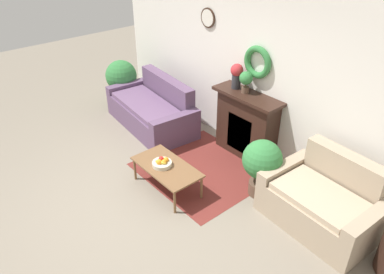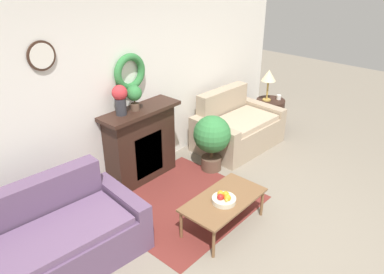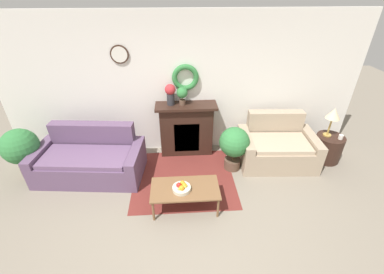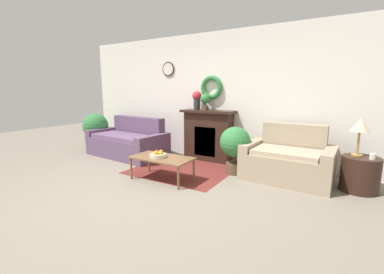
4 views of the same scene
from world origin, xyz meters
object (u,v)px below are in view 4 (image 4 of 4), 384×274
fruit_bowl (158,155)px  potted_plant_floor_by_loveseat (235,145)px  coffee_table (162,159)px  vase_on_mantel_left (197,99)px  couch_left (128,142)px  loveseat_right (288,161)px  table_lamp (360,126)px  mug (373,157)px  potted_plant_floor_by_couch (96,127)px  potted_plant_on_mantel (205,100)px  fireplace (208,135)px  side_table_by_loveseat (360,174)px

fruit_bowl → potted_plant_floor_by_loveseat: (0.99, 0.97, 0.10)m
coffee_table → vase_on_mantel_left: (-0.19, 1.54, 0.96)m
couch_left → loveseat_right: (3.50, 0.17, 0.01)m
loveseat_right → table_lamp: table_lamp is taller
vase_on_mantel_left → mug: bearing=-9.7°
coffee_table → table_lamp: (2.79, 1.14, 0.62)m
couch_left → potted_plant_floor_by_couch: 1.19m
coffee_table → couch_left: bearing=150.6°
potted_plant_on_mantel → potted_plant_floor_by_couch: bearing=-169.7°
potted_plant_floor_by_couch → fireplace: bearing=10.4°
table_lamp → fruit_bowl: bearing=-157.5°
couch_left → potted_plant_floor_by_couch: (-1.16, 0.05, 0.28)m
potted_plant_floor_by_loveseat → side_table_by_loveseat: bearing=4.7°
fireplace → mug: size_ratio=13.36×
fireplace → potted_plant_on_mantel: size_ratio=3.41×
side_table_by_loveseat → mug: mug is taller
couch_left → table_lamp: (4.47, 0.19, 0.67)m
mug → potted_plant_floor_by_couch: bearing=180.0°
loveseat_right → mug: size_ratio=16.78×
fruit_bowl → side_table_by_loveseat: size_ratio=0.53×
couch_left → fruit_bowl: size_ratio=7.03×
fireplace → coffee_table: 1.55m
fruit_bowl → coffee_table: bearing=36.9°
fireplace → couch_left: 1.88m
loveseat_right → couch_left: bearing=-174.0°
coffee_table → potted_plant_floor_by_loveseat: 1.33m
potted_plant_floor_by_loveseat → loveseat_right: bearing=11.5°
fireplace → vase_on_mantel_left: (-0.29, 0.01, 0.77)m
vase_on_mantel_left → fruit_bowl: bearing=-84.9°
potted_plant_on_mantel → potted_plant_floor_by_couch: potted_plant_on_mantel is taller
coffee_table → vase_on_mantel_left: size_ratio=2.63×
coffee_table → table_lamp: 3.08m
table_lamp → potted_plant_on_mantel: potted_plant_on_mantel is taller
coffee_table → fruit_bowl: bearing=-143.1°
loveseat_right → potted_plant_floor_by_couch: potted_plant_floor_by_couch is taller
mug → potted_plant_floor_by_loveseat: potted_plant_floor_by_loveseat is taller
couch_left → potted_plant_on_mantel: potted_plant_on_mantel is taller
mug → vase_on_mantel_left: vase_on_mantel_left is taller
potted_plant_on_mantel → potted_plant_floor_by_couch: (-2.86, -0.52, -0.71)m
side_table_by_loveseat → vase_on_mantel_left: vase_on_mantel_left is taller
coffee_table → vase_on_mantel_left: bearing=97.1°
potted_plant_on_mantel → mug: bearing=-10.0°
loveseat_right → vase_on_mantel_left: (-2.02, 0.43, 0.99)m
coffee_table → table_lamp: table_lamp is taller
couch_left → potted_plant_floor_by_loveseat: (2.62, -0.01, 0.23)m
side_table_by_loveseat → potted_plant_floor_by_couch: (-5.69, -0.09, 0.32)m
side_table_by_loveseat → table_lamp: bearing=141.3°
couch_left → side_table_by_loveseat: (4.54, 0.14, -0.05)m
couch_left → loveseat_right: size_ratio=1.33×
fireplace → potted_plant_floor_by_loveseat: 1.03m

